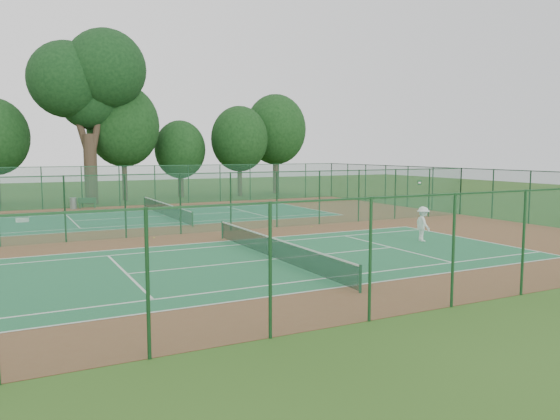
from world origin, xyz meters
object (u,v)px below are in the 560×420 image
object	(u,v)px
kit_bag	(22,220)
bench	(87,203)
player_near	(423,224)
big_tree	(88,80)
trash_bin	(73,203)

from	to	relation	value
kit_bag	bench	bearing A→B (deg)	66.92
player_near	bench	bearing A→B (deg)	40.27
bench	kit_bag	distance (m)	8.99
kit_bag	big_tree	bearing A→B (deg)	74.14
bench	big_tree	world-z (taller)	big_tree
player_near	bench	size ratio (longest dim) A/B	1.21
player_near	kit_bag	distance (m)	25.87
bench	kit_bag	size ratio (longest dim) A/B	1.91
bench	kit_bag	world-z (taller)	bench
bench	big_tree	distance (m)	11.55
player_near	big_tree	world-z (taller)	big_tree
trash_bin	bench	xyz separation A→B (m)	(1.10, 0.11, -0.01)
big_tree	bench	bearing A→B (deg)	-103.46
player_near	bench	distance (m)	28.76
bench	big_tree	xyz separation A→B (m)	(1.09, 4.54, 10.57)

